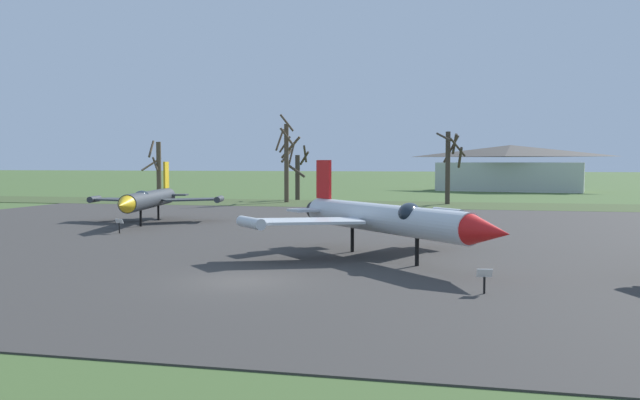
% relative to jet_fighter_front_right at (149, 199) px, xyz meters
% --- Properties ---
extents(ground_plane, '(600.00, 600.00, 0.00)m').
position_rel_jet_fighter_front_right_xyz_m(ground_plane, '(14.83, -21.23, -1.88)').
color(ground_plane, '#425B2D').
extents(asphalt_apron, '(71.94, 51.54, 0.05)m').
position_rel_jet_fighter_front_right_xyz_m(asphalt_apron, '(14.83, -5.77, -1.86)').
color(asphalt_apron, '#383533').
rests_on(asphalt_apron, ground).
extents(grass_verge_strip, '(131.94, 12.00, 0.06)m').
position_rel_jet_fighter_front_right_xyz_m(grass_verge_strip, '(14.83, 26.00, -1.85)').
color(grass_verge_strip, '#3C4C28').
rests_on(grass_verge_strip, ground).
extents(jet_fighter_front_right, '(10.50, 13.42, 4.69)m').
position_rel_jet_fighter_front_right_xyz_m(jet_fighter_front_right, '(0.00, 0.00, 0.00)').
color(jet_fighter_front_right, '#33383D').
rests_on(jet_fighter_front_right, ground).
extents(info_placard_front_right, '(0.60, 0.28, 0.99)m').
position_rel_jet_fighter_front_right_xyz_m(info_placard_front_right, '(1.36, -6.75, -1.26)').
color(info_placard_front_right, black).
rests_on(info_placard_front_right, ground).
extents(jet_fighter_rear_center, '(12.70, 12.92, 4.78)m').
position_rel_jet_fighter_front_right_xyz_m(jet_fighter_rear_center, '(19.59, -14.22, 0.12)').
color(jet_fighter_rear_center, silver).
rests_on(jet_fighter_rear_center, ground).
extents(info_placard_rear_center, '(0.57, 0.28, 0.94)m').
position_rel_jet_fighter_front_right_xyz_m(info_placard_rear_center, '(23.97, -21.66, -1.29)').
color(info_placard_rear_center, black).
rests_on(info_placard_rear_center, ground).
extents(bare_tree_far_left, '(2.43, 3.30, 7.43)m').
position_rel_jet_fighter_front_right_xyz_m(bare_tree_far_left, '(-15.25, 31.96, 1.99)').
color(bare_tree_far_left, brown).
rests_on(bare_tree_far_left, ground).
extents(bare_tree_left_of_center, '(3.31, 3.03, 6.92)m').
position_rel_jet_fighter_front_right_xyz_m(bare_tree_left_of_center, '(2.86, 32.86, 1.70)').
color(bare_tree_left_of_center, '#42382D').
rests_on(bare_tree_left_of_center, ground).
extents(bare_tree_center, '(2.61, 2.56, 10.08)m').
position_rel_jet_fighter_front_right_xyz_m(bare_tree_center, '(3.04, 27.42, 3.30)').
color(bare_tree_center, brown).
rests_on(bare_tree_center, ground).
extents(bare_tree_right_of_center, '(3.21, 3.47, 7.98)m').
position_rel_jet_fighter_front_right_xyz_m(bare_tree_right_of_center, '(21.39, 28.09, 2.73)').
color(bare_tree_right_of_center, '#42382D').
rests_on(bare_tree_right_of_center, ground).
extents(visitor_building, '(24.71, 13.69, 7.38)m').
position_rel_jet_fighter_front_right_xyz_m(visitor_building, '(29.93, 64.79, 1.70)').
color(visitor_building, beige).
rests_on(visitor_building, ground).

